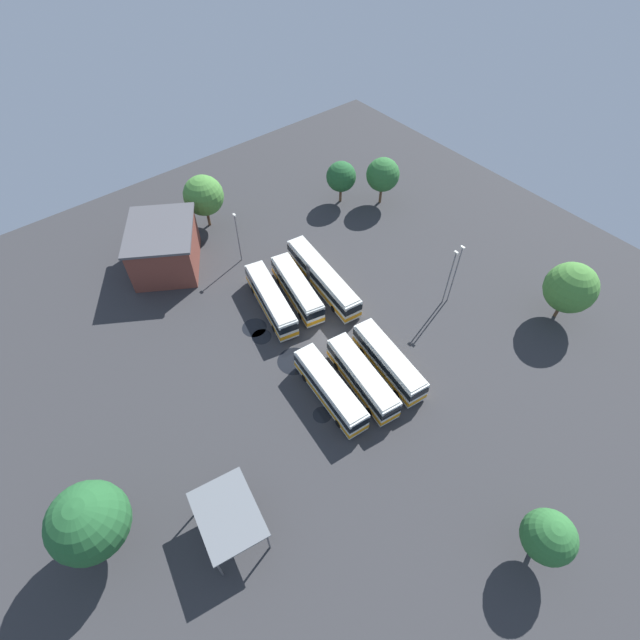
% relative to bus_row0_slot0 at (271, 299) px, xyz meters
% --- Properties ---
extents(ground_plane, '(95.91, 95.91, 0.00)m').
position_rel_bus_row0_slot0_xyz_m(ground_plane, '(8.48, 2.62, -1.79)').
color(ground_plane, '#333335').
extents(bus_row0_slot0, '(12.69, 5.37, 3.37)m').
position_rel_bus_row0_slot0_xyz_m(bus_row0_slot0, '(0.00, 0.00, 0.00)').
color(bus_row0_slot0, silver).
rests_on(bus_row0_slot0, ground_plane).
extents(bus_row0_slot1, '(12.04, 5.11, 3.37)m').
position_rel_bus_row0_slot0_xyz_m(bus_row0_slot1, '(0.57, 3.93, -0.00)').
color(bus_row0_slot1, silver).
rests_on(bus_row0_slot1, ground_plane).
extents(bus_row0_slot2, '(15.75, 4.70, 3.37)m').
position_rel_bus_row0_slot0_xyz_m(bus_row0_slot2, '(0.97, 8.01, 0.00)').
color(bus_row0_slot2, silver).
rests_on(bus_row0_slot2, ground_plane).
extents(bus_row1_slot0, '(11.80, 3.90, 3.37)m').
position_rel_bus_row0_slot0_xyz_m(bus_row1_slot0, '(15.65, -2.79, -0.00)').
color(bus_row1_slot0, silver).
rests_on(bus_row1_slot0, ground_plane).
extents(bus_row1_slot1, '(11.80, 4.33, 3.37)m').
position_rel_bus_row0_slot0_xyz_m(bus_row1_slot1, '(16.76, 1.11, -0.00)').
color(bus_row1_slot1, silver).
rests_on(bus_row1_slot1, ground_plane).
extents(bus_row1_slot2, '(11.71, 4.23, 3.37)m').
position_rel_bus_row0_slot0_xyz_m(bus_row1_slot2, '(17.04, 5.11, -0.00)').
color(bus_row1_slot2, silver).
rests_on(bus_row1_slot2, ground_plane).
extents(depot_building, '(14.25, 13.59, 6.72)m').
position_rel_bus_row0_slot0_xyz_m(depot_building, '(-16.52, -6.70, 1.59)').
color(depot_building, brown).
rests_on(depot_building, ground_plane).
extents(maintenance_shelter, '(7.92, 6.45, 4.12)m').
position_rel_bus_row0_slot0_xyz_m(maintenance_shelter, '(21.03, -19.30, 2.07)').
color(maintenance_shelter, slate).
rests_on(maintenance_shelter, ground_plane).
extents(lamp_post_far_corner, '(0.56, 0.28, 9.03)m').
position_rel_bus_row0_slot0_xyz_m(lamp_post_far_corner, '(13.68, 18.89, 3.15)').
color(lamp_post_far_corner, slate).
rests_on(lamp_post_far_corner, ground_plane).
extents(lamp_post_near_entrance, '(0.56, 0.28, 8.26)m').
position_rel_bus_row0_slot0_xyz_m(lamp_post_near_entrance, '(-10.83, 2.14, 2.76)').
color(lamp_post_near_entrance, slate).
rests_on(lamp_post_near_entrance, ground_plane).
extents(lamp_post_by_building, '(0.56, 0.28, 9.58)m').
position_rel_bus_row0_slot0_xyz_m(lamp_post_by_building, '(13.89, 19.64, 3.42)').
color(lamp_post_by_building, slate).
rests_on(lamp_post_by_building, ground_plane).
extents(tree_north_edge, '(6.11, 6.11, 8.59)m').
position_rel_bus_row0_slot0_xyz_m(tree_north_edge, '(-21.08, 2.69, 3.74)').
color(tree_north_edge, brown).
rests_on(tree_north_edge, ground_plane).
extents(tree_west_edge, '(4.85, 4.85, 7.12)m').
position_rel_bus_row0_slot0_xyz_m(tree_west_edge, '(-12.83, 23.15, 2.89)').
color(tree_west_edge, brown).
rests_on(tree_west_edge, ground_plane).
extents(tree_east_edge, '(6.48, 6.48, 8.56)m').
position_rel_bus_row0_slot0_xyz_m(tree_east_edge, '(24.82, 28.69, 3.52)').
color(tree_east_edge, brown).
rests_on(tree_east_edge, ground_plane).
extents(tree_northwest, '(6.94, 6.94, 9.41)m').
position_rel_bus_row0_slot0_xyz_m(tree_northwest, '(14.94, -28.92, 4.14)').
color(tree_northwest, brown).
rests_on(tree_northwest, ground_plane).
extents(tree_south_edge, '(4.72, 4.72, 6.94)m').
position_rel_bus_row0_slot0_xyz_m(tree_south_edge, '(40.24, 1.15, 2.78)').
color(tree_south_edge, brown).
rests_on(tree_south_edge, ground_plane).
extents(tree_northeast, '(5.36, 5.36, 7.91)m').
position_rel_bus_row0_slot0_xyz_m(tree_northeast, '(-8.42, 28.16, 3.43)').
color(tree_northeast, brown).
rests_on(tree_northeast, ground_plane).
extents(puddle_back_corner, '(4.19, 4.19, 0.01)m').
position_rel_bus_row0_slot0_xyz_m(puddle_back_corner, '(8.90, -2.91, -1.78)').
color(puddle_back_corner, black).
rests_on(puddle_back_corner, ground_plane).
extents(puddle_front_lane, '(3.23, 3.23, 0.01)m').
position_rel_bus_row0_slot0_xyz_m(puddle_front_lane, '(1.33, -3.73, -1.78)').
color(puddle_front_lane, black).
rests_on(puddle_front_lane, ground_plane).
extents(puddle_between_rows, '(3.01, 3.01, 0.01)m').
position_rel_bus_row0_slot0_xyz_m(puddle_between_rows, '(15.11, 3.04, -1.78)').
color(puddle_between_rows, black).
rests_on(puddle_between_rows, ground_plane).
extents(puddle_centre_drain, '(2.56, 2.56, 0.01)m').
position_rel_bus_row0_slot0_xyz_m(puddle_centre_drain, '(3.18, -3.86, -1.78)').
color(puddle_centre_drain, black).
rests_on(puddle_centre_drain, ground_plane).
extents(puddle_near_shelter, '(2.15, 2.15, 0.01)m').
position_rel_bus_row0_slot0_xyz_m(puddle_near_shelter, '(16.87, -4.91, -1.78)').
color(puddle_near_shelter, black).
rests_on(puddle_near_shelter, ground_plane).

